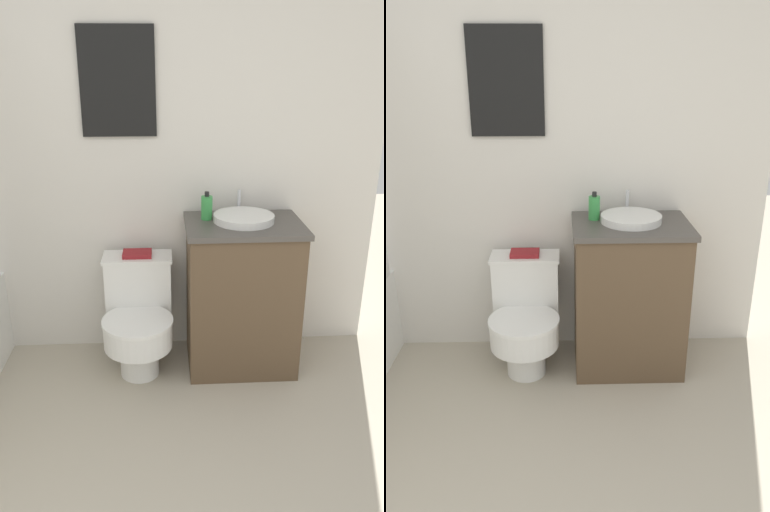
% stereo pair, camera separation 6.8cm
% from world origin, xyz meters
% --- Properties ---
extents(wall_back, '(3.39, 0.07, 2.50)m').
position_xyz_m(wall_back, '(0.00, 2.35, 1.25)').
color(wall_back, silver).
rests_on(wall_back, ground_plane).
extents(toilet, '(0.39, 0.54, 0.65)m').
position_xyz_m(toilet, '(0.28, 2.06, 0.34)').
color(toilet, white).
rests_on(toilet, ground_plane).
extents(vanity, '(0.64, 0.48, 0.87)m').
position_xyz_m(vanity, '(0.87, 2.08, 0.44)').
color(vanity, brown).
rests_on(vanity, ground_plane).
extents(sink, '(0.33, 0.37, 0.13)m').
position_xyz_m(sink, '(0.87, 2.10, 0.89)').
color(sink, white).
rests_on(sink, vanity).
extents(soap_bottle, '(0.06, 0.06, 0.15)m').
position_xyz_m(soap_bottle, '(0.68, 2.15, 0.94)').
color(soap_bottle, green).
rests_on(soap_bottle, vanity).
extents(book_on_tank, '(0.16, 0.12, 0.02)m').
position_xyz_m(book_on_tank, '(0.28, 2.19, 0.66)').
color(book_on_tank, maroon).
rests_on(book_on_tank, toilet).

